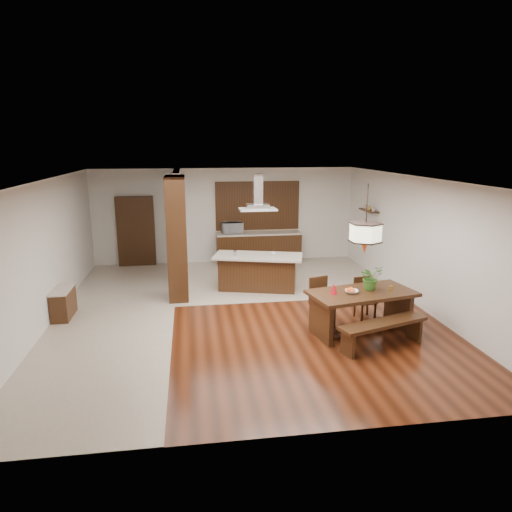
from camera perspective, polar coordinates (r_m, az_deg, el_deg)
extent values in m
plane|color=#38160A|center=(10.17, -1.68, -6.91)|extent=(9.00, 9.00, 0.00)
cube|color=white|center=(9.54, -1.81, 9.61)|extent=(8.00, 9.00, 0.04)
cube|color=silver|center=(14.16, -3.87, 5.04)|extent=(8.00, 0.04, 2.90)
cube|color=silver|center=(5.51, 3.79, -9.17)|extent=(8.00, 0.04, 2.90)
cube|color=silver|center=(10.12, -24.86, 0.25)|extent=(0.04, 9.00, 2.90)
cube|color=silver|center=(10.95, 19.54, 1.69)|extent=(0.04, 9.00, 2.90)
cube|color=#C0B2A0|center=(10.25, -17.28, -7.37)|extent=(2.50, 9.00, 0.01)
cube|color=#C0B2A0|center=(12.70, 2.60, -2.65)|extent=(5.50, 4.00, 0.01)
cube|color=#3A200E|center=(9.54, -1.81, 9.52)|extent=(8.00, 9.00, 0.02)
cube|color=black|center=(10.87, -9.84, 2.20)|extent=(0.45, 1.00, 2.90)
cube|color=silver|center=(12.93, -9.65, 4.05)|extent=(0.18, 2.40, 2.90)
cube|color=black|center=(10.55, -22.95, -5.46)|extent=(0.37, 0.88, 0.63)
cube|color=black|center=(14.18, -14.77, 2.99)|extent=(1.10, 0.20, 2.10)
cube|color=black|center=(14.16, 0.32, 0.96)|extent=(2.60, 0.60, 0.90)
cube|color=beige|center=(14.07, 0.33, 2.85)|extent=(2.60, 0.62, 0.05)
cube|color=#9E652F|center=(14.19, 0.17, 6.32)|extent=(2.60, 0.08, 1.50)
cube|color=black|center=(13.22, 13.83, 3.83)|extent=(0.26, 0.90, 0.04)
cube|color=black|center=(13.16, 13.93, 5.54)|extent=(0.26, 0.90, 0.04)
cube|color=black|center=(9.04, 13.10, -4.55)|extent=(2.18, 1.40, 0.07)
cube|color=black|center=(8.76, 8.11, -7.85)|extent=(0.25, 0.81, 0.77)
cube|color=black|center=(9.67, 17.34, -6.25)|extent=(0.25, 0.81, 0.77)
imported|color=#386F25|center=(9.13, 14.16, -2.61)|extent=(0.52, 0.48, 0.49)
imported|color=#BAADA3|center=(8.88, 11.85, -4.38)|extent=(0.31, 0.31, 0.06)
cone|color=red|center=(8.76, 9.69, -4.02)|extent=(0.14, 0.14, 0.21)
cylinder|color=gold|center=(9.23, 16.53, -3.87)|extent=(0.08, 0.08, 0.09)
cube|color=black|center=(11.53, 0.22, -2.15)|extent=(2.02, 1.20, 0.86)
cube|color=beige|center=(11.37, 0.26, -0.03)|extent=(2.36, 1.50, 0.05)
imported|color=silver|center=(11.36, 2.18, 0.31)|extent=(0.15, 0.15, 0.09)
imported|color=silver|center=(13.96, -3.00, 3.55)|extent=(0.68, 0.53, 0.33)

